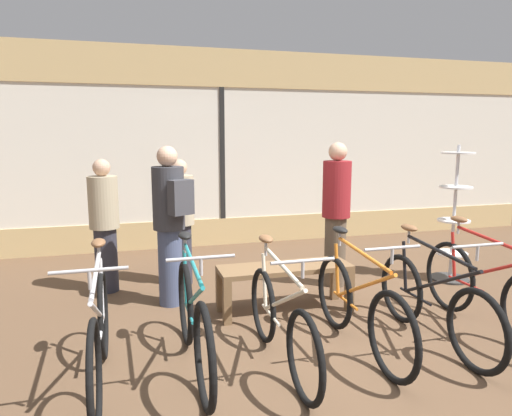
% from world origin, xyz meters
% --- Properties ---
extents(ground_plane, '(24.00, 24.00, 0.00)m').
position_xyz_m(ground_plane, '(0.00, 0.00, 0.00)').
color(ground_plane, brown).
extents(shop_back_wall, '(12.00, 0.08, 3.20)m').
position_xyz_m(shop_back_wall, '(0.00, 3.97, 1.64)').
color(shop_back_wall, tan).
rests_on(shop_back_wall, ground_plane).
extents(bicycle_far_left, '(0.46, 1.79, 1.05)m').
position_xyz_m(bicycle_far_left, '(-1.76, -0.15, 0.41)').
color(bicycle_far_left, black).
rests_on(bicycle_far_left, ground_plane).
extents(bicycle_left, '(0.46, 1.77, 1.05)m').
position_xyz_m(bicycle_left, '(-1.06, -0.07, 0.40)').
color(bicycle_left, black).
rests_on(bicycle_left, ground_plane).
extents(bicycle_center_left, '(0.46, 1.67, 1.01)m').
position_xyz_m(bicycle_center_left, '(-0.38, -0.21, 0.37)').
color(bicycle_center_left, black).
rests_on(bicycle_center_left, ground_plane).
extents(bicycle_center_right, '(0.46, 1.71, 1.03)m').
position_xyz_m(bicycle_center_right, '(0.36, -0.12, 0.39)').
color(bicycle_center_right, black).
rests_on(bicycle_center_right, ground_plane).
extents(bicycle_right, '(0.46, 1.71, 1.02)m').
position_xyz_m(bicycle_right, '(1.06, -0.18, 0.38)').
color(bicycle_right, black).
rests_on(bicycle_right, ground_plane).
extents(bicycle_far_right, '(0.46, 1.80, 1.05)m').
position_xyz_m(bicycle_far_right, '(1.72, -0.08, 0.40)').
color(bicycle_far_right, black).
rests_on(bicycle_far_right, ground_plane).
extents(accessory_rack, '(0.48, 0.48, 1.72)m').
position_xyz_m(accessory_rack, '(2.43, 1.31, 0.71)').
color(accessory_rack, '#333333').
rests_on(accessory_rack, ground_plane).
extents(display_bench, '(1.40, 0.44, 0.49)m').
position_xyz_m(display_bench, '(0.04, 0.89, 0.40)').
color(display_bench, brown).
rests_on(display_bench, ground_plane).
extents(customer_near_rack, '(0.48, 0.56, 1.73)m').
position_xyz_m(customer_near_rack, '(-1.10, 1.40, 0.94)').
color(customer_near_rack, '#424C6B').
rests_on(customer_near_rack, ground_plane).
extents(customer_by_window, '(0.38, 0.38, 1.56)m').
position_xyz_m(customer_by_window, '(-0.91, 2.07, 0.81)').
color(customer_by_window, '#2D2D38').
rests_on(customer_by_window, ground_plane).
extents(customer_mid_floor, '(0.40, 0.40, 1.76)m').
position_xyz_m(customer_mid_floor, '(0.91, 1.52, 0.93)').
color(customer_mid_floor, brown).
rests_on(customer_mid_floor, ground_plane).
extents(customer_near_bench, '(0.38, 0.38, 1.57)m').
position_xyz_m(customer_near_bench, '(-1.80, 2.04, 0.82)').
color(customer_near_bench, '#2D2D38').
rests_on(customer_near_bench, ground_plane).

